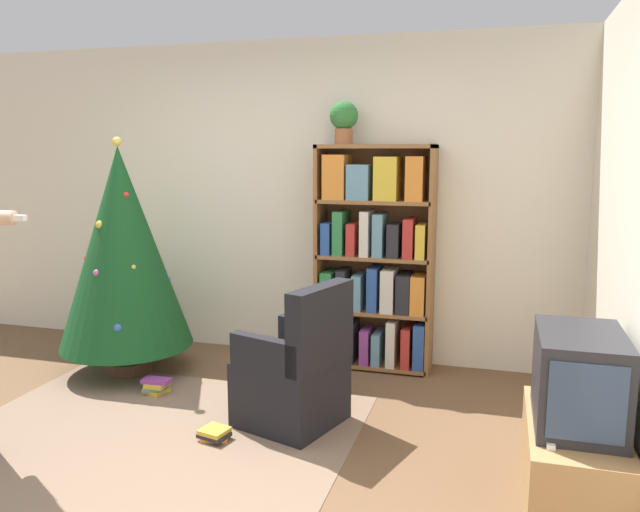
% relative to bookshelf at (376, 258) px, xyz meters
% --- Properties ---
extents(ground_plane, '(14.00, 14.00, 0.00)m').
position_rel_bookshelf_xyz_m(ground_plane, '(-0.69, -1.89, -0.88)').
color(ground_plane, brown).
extents(wall_back, '(8.00, 0.10, 2.60)m').
position_rel_bookshelf_xyz_m(wall_back, '(-0.69, 0.24, 0.42)').
color(wall_back, silver).
rests_on(wall_back, ground_plane).
extents(area_rug, '(2.42, 2.06, 0.01)m').
position_rel_bookshelf_xyz_m(area_rug, '(-1.06, -1.67, -0.88)').
color(area_rug, '#7F6651').
rests_on(area_rug, ground_plane).
extents(bookshelf, '(0.91, 0.32, 1.76)m').
position_rel_bookshelf_xyz_m(bookshelf, '(0.00, 0.00, 0.00)').
color(bookshelf, brown).
rests_on(bookshelf, ground_plane).
extents(tv_stand, '(0.44, 0.89, 0.43)m').
position_rel_bookshelf_xyz_m(tv_stand, '(1.31, -1.70, -0.67)').
color(tv_stand, tan).
rests_on(tv_stand, ground_plane).
extents(television, '(0.39, 0.60, 0.45)m').
position_rel_bookshelf_xyz_m(television, '(1.31, -1.70, -0.23)').
color(television, '#28282D').
rests_on(television, tv_stand).
extents(game_remote, '(0.04, 0.12, 0.02)m').
position_rel_bookshelf_xyz_m(game_remote, '(1.18, -1.96, -0.44)').
color(game_remote, white).
rests_on(game_remote, tv_stand).
extents(christmas_tree, '(1.00, 1.00, 1.82)m').
position_rel_bookshelf_xyz_m(christmas_tree, '(-1.83, -0.65, 0.09)').
color(christmas_tree, '#4C3323').
rests_on(christmas_tree, ground_plane).
extents(armchair, '(0.71, 0.71, 0.92)m').
position_rel_bookshelf_xyz_m(armchair, '(-0.26, -1.19, -0.56)').
color(armchair, black).
rests_on(armchair, ground_plane).
extents(potted_plant, '(0.22, 0.22, 0.33)m').
position_rel_bookshelf_xyz_m(potted_plant, '(-0.26, 0.01, 1.07)').
color(potted_plant, '#935B38').
rests_on(potted_plant, bookshelf).
extents(book_pile_near_tree, '(0.21, 0.18, 0.11)m').
position_rel_bookshelf_xyz_m(book_pile_near_tree, '(-1.38, -0.99, -0.83)').
color(book_pile_near_tree, gold).
rests_on(book_pile_near_tree, ground_plane).
extents(book_pile_by_chair, '(0.20, 0.18, 0.07)m').
position_rel_bookshelf_xyz_m(book_pile_by_chair, '(-0.66, -1.54, -0.84)').
color(book_pile_by_chair, orange).
rests_on(book_pile_by_chair, ground_plane).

